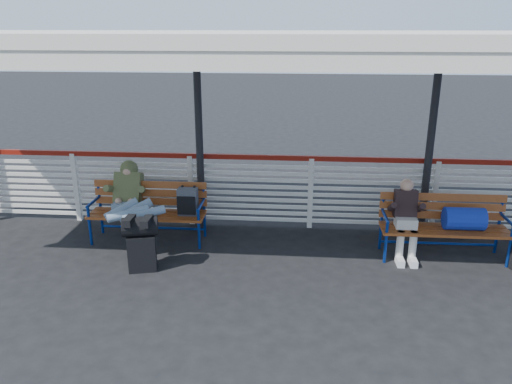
# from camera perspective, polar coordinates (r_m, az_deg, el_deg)

# --- Properties ---
(ground) EXTENTS (60.00, 60.00, 0.00)m
(ground) POSITION_cam_1_polar(r_m,az_deg,el_deg) (6.78, 6.37, -10.16)
(ground) COLOR black
(ground) RESTS_ON ground
(fence) EXTENTS (12.08, 0.08, 1.24)m
(fence) POSITION_cam_1_polar(r_m,az_deg,el_deg) (8.27, 6.25, 0.23)
(fence) COLOR silver
(fence) RESTS_ON ground
(canopy) EXTENTS (12.60, 3.60, 3.16)m
(canopy) POSITION_cam_1_polar(r_m,az_deg,el_deg) (6.82, 7.15, 16.71)
(canopy) COLOR silver
(canopy) RESTS_ON ground
(luggage_stack) EXTENTS (0.52, 0.37, 0.78)m
(luggage_stack) POSITION_cam_1_polar(r_m,az_deg,el_deg) (7.04, -12.98, -5.55)
(luggage_stack) COLOR black
(luggage_stack) RESTS_ON ground
(bench_left) EXTENTS (1.80, 0.56, 0.92)m
(bench_left) POSITION_cam_1_polar(r_m,az_deg,el_deg) (7.91, -11.10, -1.48)
(bench_left) COLOR #A55920
(bench_left) RESTS_ON ground
(bench_right) EXTENTS (1.80, 0.56, 0.92)m
(bench_right) POSITION_cam_1_polar(r_m,az_deg,el_deg) (7.71, 21.58, -2.98)
(bench_right) COLOR #A55920
(bench_right) RESTS_ON ground
(traveler_man) EXTENTS (0.94, 1.64, 0.77)m
(traveler_man) POSITION_cam_1_polar(r_m,az_deg,el_deg) (7.65, -14.07, -1.54)
(traveler_man) COLOR #7E95AA
(traveler_man) RESTS_ON ground
(companion_person) EXTENTS (0.32, 0.66, 1.15)m
(companion_person) POSITION_cam_1_polar(r_m,az_deg,el_deg) (7.52, 16.75, -2.88)
(companion_person) COLOR beige
(companion_person) RESTS_ON ground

